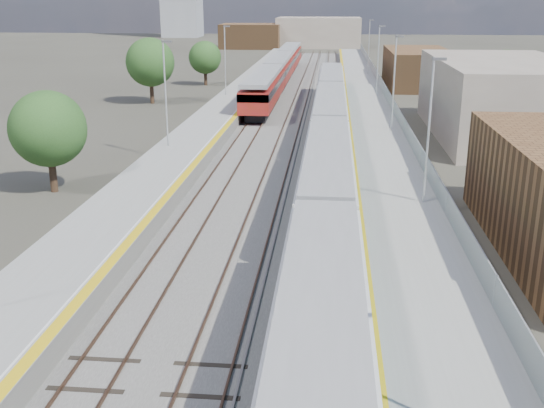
# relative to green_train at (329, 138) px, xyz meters

# --- Properties ---
(ground) EXTENTS (320.00, 320.00, 0.00)m
(ground) POSITION_rel_green_train_xyz_m (-1.50, 17.41, -2.13)
(ground) COLOR #47443A
(ground) RESTS_ON ground
(ballast_bed) EXTENTS (10.50, 155.00, 0.06)m
(ballast_bed) POSITION_rel_green_train_xyz_m (-3.75, 19.91, -2.10)
(ballast_bed) COLOR #565451
(ballast_bed) RESTS_ON ground
(tracks) EXTENTS (8.96, 160.00, 0.17)m
(tracks) POSITION_rel_green_train_xyz_m (-3.15, 21.59, -2.03)
(tracks) COLOR #4C3323
(tracks) RESTS_ON ground
(platform_right) EXTENTS (4.70, 155.00, 8.52)m
(platform_right) POSITION_rel_green_train_xyz_m (3.78, 19.90, -1.60)
(platform_right) COLOR slate
(platform_right) RESTS_ON ground
(platform_left) EXTENTS (4.30, 155.00, 8.52)m
(platform_left) POSITION_rel_green_train_xyz_m (-10.55, 19.90, -1.61)
(platform_left) COLOR slate
(platform_left) RESTS_ON ground
(buildings) EXTENTS (72.00, 185.50, 40.00)m
(buildings) POSITION_rel_green_train_xyz_m (-19.62, 106.01, 8.57)
(buildings) COLOR brown
(buildings) RESTS_ON ground
(green_train) EXTENTS (2.75, 76.64, 3.03)m
(green_train) POSITION_rel_green_train_xyz_m (0.00, 0.00, 0.00)
(green_train) COLOR black
(green_train) RESTS_ON ground
(red_train) EXTENTS (2.96, 59.95, 3.73)m
(red_train) POSITION_rel_green_train_xyz_m (-7.00, 43.93, 0.07)
(red_train) COLOR black
(red_train) RESTS_ON ground
(tree_a) EXTENTS (4.55, 4.55, 6.17)m
(tree_a) POSITION_rel_green_train_xyz_m (-16.62, -7.34, 1.75)
(tree_a) COLOR #382619
(tree_a) RESTS_ON ground
(tree_b) EXTENTS (5.34, 5.34, 7.24)m
(tree_b) POSITION_rel_green_train_xyz_m (-20.01, 26.91, 2.43)
(tree_b) COLOR #382619
(tree_b) RESTS_ON ground
(tree_c) EXTENTS (4.37, 4.37, 5.92)m
(tree_c) POSITION_rel_green_train_xyz_m (-17.07, 43.12, 1.59)
(tree_c) COLOR #382619
(tree_c) RESTS_ON ground
(tree_d) EXTENTS (4.09, 4.09, 5.54)m
(tree_d) POSITION_rel_green_train_xyz_m (20.61, 36.05, 1.35)
(tree_d) COLOR #382619
(tree_d) RESTS_ON ground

